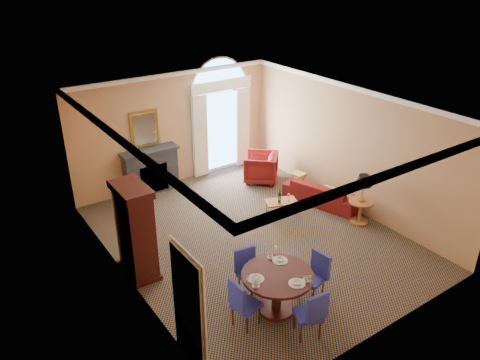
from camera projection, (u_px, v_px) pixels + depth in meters
ground at (252, 237)px, 11.01m from camera, size 7.50×7.50×0.00m
room_envelope at (235, 129)px, 10.40m from camera, size 6.04×7.52×3.45m
armoire at (135, 232)px, 9.39m from camera, size 0.58×1.02×2.01m
dining_table at (277, 284)px, 8.49m from camera, size 1.32×1.32×1.03m
dining_chair_north at (248, 268)px, 9.01m from camera, size 0.50×0.51×0.97m
dining_chair_south at (312, 312)px, 7.90m from camera, size 0.56×0.56×0.97m
dining_chair_east at (316, 273)px, 8.88m from camera, size 0.52×0.52×0.97m
dining_chair_west at (242, 301)px, 8.14m from camera, size 0.53×0.53×0.97m
sofa at (322, 193)px, 12.43m from camera, size 1.38×2.18×0.59m
armchair at (261, 167)px, 13.59m from camera, size 1.30×1.30×0.85m
coffee_table at (281, 202)px, 11.77m from camera, size 0.90×0.68×0.77m
side_table at (362, 193)px, 11.28m from camera, size 0.60×0.60×1.26m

